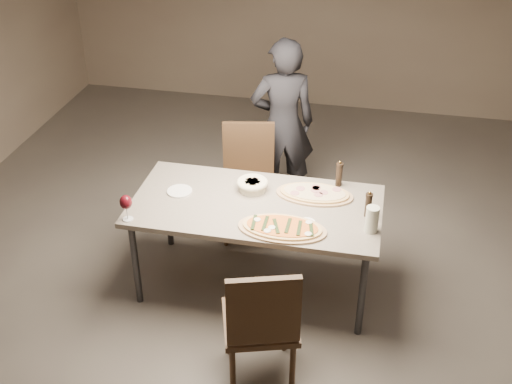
% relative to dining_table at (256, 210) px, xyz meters
% --- Properties ---
extents(room, '(7.00, 7.00, 7.00)m').
position_rel_dining_table_xyz_m(room, '(0.00, 0.00, 0.71)').
color(room, '#58524C').
rests_on(room, ground).
extents(dining_table, '(1.80, 0.90, 0.75)m').
position_rel_dining_table_xyz_m(dining_table, '(0.00, 0.00, 0.00)').
color(dining_table, gray).
rests_on(dining_table, ground).
extents(zucchini_pizza, '(0.61, 0.34, 0.05)m').
position_rel_dining_table_xyz_m(zucchini_pizza, '(0.24, -0.28, 0.07)').
color(zucchini_pizza, tan).
rests_on(zucchini_pizza, dining_table).
extents(ham_pizza, '(0.57, 0.31, 0.04)m').
position_rel_dining_table_xyz_m(ham_pizza, '(0.40, 0.20, 0.07)').
color(ham_pizza, tan).
rests_on(ham_pizza, dining_table).
extents(bread_basket, '(0.23, 0.23, 0.08)m').
position_rel_dining_table_xyz_m(bread_basket, '(-0.07, 0.18, 0.11)').
color(bread_basket, beige).
rests_on(bread_basket, dining_table).
extents(oil_dish, '(0.12, 0.12, 0.01)m').
position_rel_dining_table_xyz_m(oil_dish, '(0.40, -0.17, 0.06)').
color(oil_dish, white).
rests_on(oil_dish, dining_table).
extents(pepper_mill_left, '(0.05, 0.05, 0.21)m').
position_rel_dining_table_xyz_m(pepper_mill_left, '(0.56, 0.38, 0.16)').
color(pepper_mill_left, black).
rests_on(pepper_mill_left, dining_table).
extents(pepper_mill_right, '(0.05, 0.05, 0.20)m').
position_rel_dining_table_xyz_m(pepper_mill_right, '(0.80, 0.01, 0.15)').
color(pepper_mill_right, black).
rests_on(pepper_mill_right, dining_table).
extents(carafe, '(0.09, 0.09, 0.19)m').
position_rel_dining_table_xyz_m(carafe, '(0.83, -0.17, 0.15)').
color(carafe, silver).
rests_on(carafe, dining_table).
extents(wine_glass, '(0.09, 0.09, 0.20)m').
position_rel_dining_table_xyz_m(wine_glass, '(-0.83, -0.38, 0.19)').
color(wine_glass, silver).
rests_on(wine_glass, dining_table).
extents(side_plate, '(0.19, 0.19, 0.01)m').
position_rel_dining_table_xyz_m(side_plate, '(-0.59, 0.04, 0.06)').
color(side_plate, white).
rests_on(side_plate, dining_table).
extents(chair_near, '(0.57, 0.57, 0.97)m').
position_rel_dining_table_xyz_m(chair_near, '(0.24, -0.96, -0.15)').
color(chair_near, '#3C2919').
rests_on(chair_near, ground).
extents(chair_far, '(0.53, 0.53, 0.96)m').
position_rel_dining_table_xyz_m(chair_far, '(-0.23, 0.76, -0.15)').
color(chair_far, '#3C2919').
rests_on(chair_far, ground).
extents(diner, '(0.66, 0.54, 1.57)m').
position_rel_dining_table_xyz_m(diner, '(-0.02, 1.25, 0.09)').
color(diner, black).
rests_on(diner, ground).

